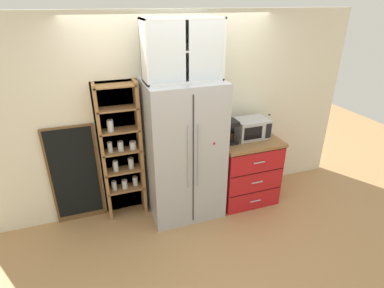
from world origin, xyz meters
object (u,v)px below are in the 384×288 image
object	(u,v)px
refrigerator	(185,152)
chalkboard_menu	(75,175)
coffee_maker	(229,131)
mug_navy	(245,134)
mug_red	(251,138)
bottle_clear	(268,125)
microwave	(251,128)

from	to	relation	value
refrigerator	chalkboard_menu	distance (m)	1.40
coffee_maker	mug_navy	size ratio (longest dim) A/B	2.53
refrigerator	mug_red	world-z (taller)	refrigerator
refrigerator	chalkboard_menu	size ratio (longest dim) A/B	1.38
coffee_maker	mug_red	size ratio (longest dim) A/B	2.92
refrigerator	chalkboard_menu	bearing A→B (deg)	167.38
mug_red	bottle_clear	xyz separation A→B (m)	(0.34, 0.13, 0.08)
refrigerator	microwave	bearing A→B (deg)	3.08
chalkboard_menu	mug_navy	bearing A→B (deg)	-5.53
coffee_maker	bottle_clear	distance (m)	0.62
microwave	bottle_clear	bearing A→B (deg)	2.71
microwave	coffee_maker	world-z (taller)	coffee_maker
mug_navy	bottle_clear	size ratio (longest dim) A/B	0.42
mug_navy	bottle_clear	distance (m)	0.35
mug_navy	bottle_clear	bearing A→B (deg)	-3.14
bottle_clear	refrigerator	bearing A→B (deg)	-177.00
chalkboard_menu	coffee_maker	bearing A→B (deg)	-8.43
mug_navy	mug_red	distance (m)	0.15
microwave	mug_red	world-z (taller)	microwave
mug_navy	bottle_clear	world-z (taller)	bottle_clear
refrigerator	chalkboard_menu	xyz separation A→B (m)	(-1.34, 0.30, -0.24)
coffee_maker	mug_navy	xyz separation A→B (m)	(0.29, 0.07, -0.11)
mug_navy	mug_red	size ratio (longest dim) A/B	1.15
refrigerator	mug_red	xyz separation A→B (m)	(0.90, -0.06, 0.09)
coffee_maker	chalkboard_menu	distance (m)	2.03
chalkboard_menu	microwave	bearing A→B (deg)	-6.15
mug_red	coffee_maker	bearing A→B (deg)	165.60
coffee_maker	refrigerator	bearing A→B (deg)	-179.07
refrigerator	bottle_clear	distance (m)	1.25
refrigerator	microwave	xyz separation A→B (m)	(0.97, 0.05, 0.17)
microwave	mug_navy	distance (m)	0.11
microwave	mug_navy	bearing A→B (deg)	153.35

